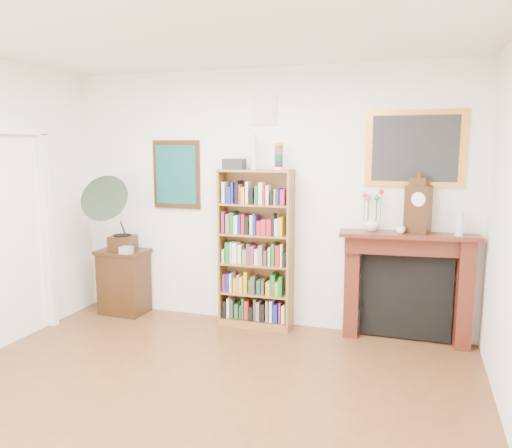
% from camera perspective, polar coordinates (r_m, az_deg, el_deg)
% --- Properties ---
extents(room, '(4.51, 5.01, 2.81)m').
position_cam_1_polar(room, '(3.19, -12.24, -1.71)').
color(room, brown).
rests_on(room, ground).
extents(door_casing, '(0.08, 1.02, 2.17)m').
position_cam_1_polar(door_casing, '(5.49, -26.00, 0.52)').
color(door_casing, white).
rests_on(door_casing, left_wall).
extents(teal_poster, '(0.58, 0.04, 0.78)m').
position_cam_1_polar(teal_poster, '(5.83, -9.07, 5.60)').
color(teal_poster, black).
rests_on(teal_poster, back_wall).
extents(small_picture, '(0.26, 0.04, 0.30)m').
position_cam_1_polar(small_picture, '(5.44, 0.92, 12.86)').
color(small_picture, white).
rests_on(small_picture, back_wall).
extents(gilt_painting, '(0.95, 0.04, 0.75)m').
position_cam_1_polar(gilt_painting, '(5.19, 17.70, 8.21)').
color(gilt_painting, gold).
rests_on(gilt_painting, back_wall).
extents(bookshelf, '(0.80, 0.31, 1.99)m').
position_cam_1_polar(bookshelf, '(5.40, -0.06, -1.88)').
color(bookshelf, brown).
rests_on(bookshelf, floor).
extents(side_cabinet, '(0.58, 0.43, 0.77)m').
position_cam_1_polar(side_cabinet, '(6.16, -14.85, -6.38)').
color(side_cabinet, black).
rests_on(side_cabinet, floor).
extents(fireplace, '(1.36, 0.45, 1.13)m').
position_cam_1_polar(fireplace, '(5.27, 16.83, -5.89)').
color(fireplace, '#471B10').
rests_on(fireplace, floor).
extents(gramophone, '(0.64, 0.75, 0.89)m').
position_cam_1_polar(gramophone, '(5.90, -15.95, 1.66)').
color(gramophone, black).
rests_on(gramophone, side_cabinet).
extents(cd_stack, '(0.12, 0.12, 0.08)m').
position_cam_1_polar(cd_stack, '(5.86, -14.61, -2.90)').
color(cd_stack, silver).
rests_on(cd_stack, side_cabinet).
extents(mantel_clock, '(0.27, 0.21, 0.54)m').
position_cam_1_polar(mantel_clock, '(5.10, 18.03, 1.90)').
color(mantel_clock, black).
rests_on(mantel_clock, fireplace).
extents(flower_vase, '(0.17, 0.17, 0.15)m').
position_cam_1_polar(flower_vase, '(5.15, 13.11, 0.07)').
color(flower_vase, silver).
rests_on(flower_vase, fireplace).
extents(teacup, '(0.11, 0.11, 0.07)m').
position_cam_1_polar(teacup, '(5.07, 16.21, -0.68)').
color(teacup, white).
rests_on(teacup, fireplace).
extents(bottle_left, '(0.07, 0.07, 0.24)m').
position_cam_1_polar(bottle_left, '(5.11, 22.26, 0.08)').
color(bottle_left, silver).
rests_on(bottle_left, fireplace).
extents(bottle_right, '(0.06, 0.06, 0.20)m').
position_cam_1_polar(bottle_right, '(5.12, 22.11, -0.12)').
color(bottle_right, silver).
rests_on(bottle_right, fireplace).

